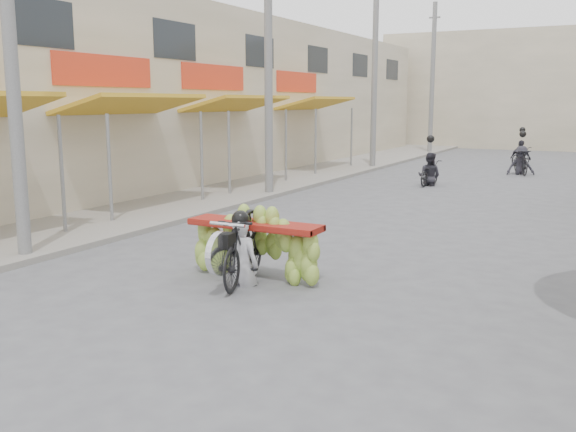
% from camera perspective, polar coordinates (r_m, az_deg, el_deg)
% --- Properties ---
extents(ground, '(120.00, 120.00, 0.00)m').
position_cam_1_polar(ground, '(6.85, -11.71, -14.34)').
color(ground, '#58595D').
rests_on(ground, ground).
extents(sidewalk_left, '(4.00, 60.00, 0.12)m').
position_cam_1_polar(sidewalk_left, '(22.81, -1.51, 3.19)').
color(sidewalk_left, gray).
rests_on(sidewalk_left, ground).
extents(shophouse_row_left, '(9.77, 40.00, 6.00)m').
position_cam_1_polar(shophouse_row_left, '(24.66, -13.08, 10.30)').
color(shophouse_row_left, '#BFB297').
rests_on(shophouse_row_left, ground).
extents(far_building, '(20.00, 6.00, 7.00)m').
position_cam_1_polar(far_building, '(42.98, 22.61, 10.28)').
color(far_building, '#BFB297').
rests_on(far_building, ground).
extents(utility_pole_near, '(0.60, 0.24, 8.00)m').
position_cam_1_polar(utility_pole_near, '(12.28, -23.57, 14.98)').
color(utility_pole_near, slate).
rests_on(utility_pole_near, ground).
extents(utility_pole_mid, '(0.60, 0.24, 8.00)m').
position_cam_1_polar(utility_pole_mid, '(19.28, -1.76, 13.73)').
color(utility_pole_mid, slate).
rests_on(utility_pole_mid, ground).
extents(utility_pole_far, '(0.60, 0.24, 8.00)m').
position_cam_1_polar(utility_pole_far, '(27.48, 7.70, 12.57)').
color(utility_pole_far, slate).
rests_on(utility_pole_far, ground).
extents(utility_pole_back, '(0.60, 0.24, 8.00)m').
position_cam_1_polar(utility_pole_back, '(36.06, 12.71, 11.82)').
color(utility_pole_back, slate).
rests_on(utility_pole_back, ground).
extents(banana_motorbike, '(2.23, 1.99, 1.94)m').
position_cam_1_polar(banana_motorbike, '(10.09, -3.62, -2.15)').
color(banana_motorbike, black).
rests_on(banana_motorbike, ground).
extents(bg_motorbike_a, '(0.82, 1.52, 1.95)m').
position_cam_1_polar(bg_motorbike_a, '(22.30, 12.48, 4.62)').
color(bg_motorbike_a, black).
rests_on(bg_motorbike_a, ground).
extents(bg_motorbike_b, '(1.19, 1.79, 1.95)m').
position_cam_1_polar(bg_motorbike_b, '(26.58, 20.05, 5.26)').
color(bg_motorbike_b, black).
rests_on(bg_motorbike_b, ground).
extents(bg_motorbike_c, '(1.10, 1.53, 1.95)m').
position_cam_1_polar(bg_motorbike_c, '(30.59, 20.03, 5.81)').
color(bg_motorbike_c, black).
rests_on(bg_motorbike_c, ground).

